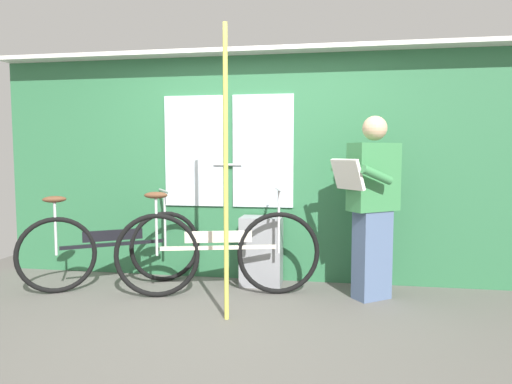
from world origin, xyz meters
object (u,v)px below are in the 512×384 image
(bicycle_near_door, at_px, (218,252))
(trash_bin_by_wall, at_px, (261,251))
(bicycle_leaning_behind, at_px, (112,248))
(handrail_pole, at_px, (226,174))
(passenger_reading_newspaper, at_px, (372,204))

(bicycle_near_door, relative_size, trash_bin_by_wall, 2.69)
(bicycle_leaning_behind, distance_m, handrail_pole, 1.59)
(bicycle_near_door, relative_size, handrail_pole, 0.80)
(bicycle_near_door, xyz_separation_m, passenger_reading_newspaper, (1.33, 0.13, 0.44))
(bicycle_leaning_behind, relative_size, handrail_pole, 0.65)
(bicycle_near_door, xyz_separation_m, trash_bin_by_wall, (0.33, 0.40, -0.07))
(passenger_reading_newspaper, relative_size, handrail_pole, 0.71)
(bicycle_near_door, distance_m, passenger_reading_newspaper, 1.41)
(trash_bin_by_wall, bearing_deg, bicycle_near_door, -129.54)
(bicycle_near_door, relative_size, bicycle_leaning_behind, 1.23)
(trash_bin_by_wall, bearing_deg, handrail_pole, -97.23)
(bicycle_leaning_behind, xyz_separation_m, trash_bin_by_wall, (1.38, 0.31, -0.04))
(bicycle_leaning_behind, height_order, handrail_pole, handrail_pole)
(bicycle_leaning_behind, relative_size, trash_bin_by_wall, 2.18)
(trash_bin_by_wall, relative_size, handrail_pole, 0.30)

